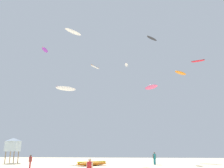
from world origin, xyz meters
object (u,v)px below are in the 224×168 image
kite_aloft_4 (181,73)px  kite_aloft_8 (73,32)px  kite_grounded_near (92,164)px  kite_aloft_3 (66,88)px  kite_aloft_2 (45,50)px  kite_aloft_6 (95,67)px  kite_aloft_5 (126,65)px  kite_aloft_1 (151,87)px  person_foreground (90,168)px  lifeguard_tower (13,144)px  kite_aloft_7 (152,38)px  person_midground (154,157)px  kite_aloft_0 (198,61)px  person_left (30,161)px

kite_aloft_4 → kite_aloft_8: size_ratio=0.63×
kite_grounded_near → kite_aloft_3: (-8.88, 14.05, 14.60)m
kite_grounded_near → kite_aloft_2: 26.41m
kite_aloft_6 → kite_grounded_near: bearing=-79.5°
kite_aloft_5 → kite_aloft_1: bearing=4.8°
kite_aloft_2 → kite_aloft_4: size_ratio=1.21×
kite_aloft_2 → kite_aloft_6: size_ratio=0.92×
person_foreground → lifeguard_tower: 30.27m
lifeguard_tower → kite_aloft_5: (18.91, 14.04, 18.69)m
kite_aloft_6 → kite_aloft_7: (12.13, 3.92, 7.65)m
kite_aloft_3 → kite_aloft_2: bearing=-123.6°
person_midground → kite_aloft_7: (1.06, 11.95, 25.40)m
kite_aloft_0 → kite_aloft_1: kite_aloft_0 is taller
kite_aloft_2 → kite_aloft_3: 9.12m
person_foreground → kite_aloft_7: size_ratio=0.46×
kite_aloft_3 → person_left: bearing=-82.3°
kite_aloft_1 → kite_aloft_4: (2.80, -24.76, -4.55)m
person_midground → kite_aloft_4: kite_aloft_4 is taller
person_midground → kite_grounded_near: person_midground is taller
person_midground → kite_aloft_5: kite_aloft_5 is taller
lifeguard_tower → person_foreground: bearing=-52.0°
kite_aloft_8 → kite_aloft_7: bearing=41.6°
person_left → kite_aloft_8: size_ratio=0.44×
kite_aloft_8 → kite_aloft_1: bearing=50.7°
person_midground → kite_aloft_6: size_ratio=0.60×
kite_aloft_7 → kite_aloft_8: (-14.40, -12.78, -4.00)m
kite_aloft_0 → kite_aloft_6: size_ratio=0.86×
kite_aloft_6 → kite_aloft_8: size_ratio=0.83×
lifeguard_tower → kite_aloft_8: kite_aloft_8 is taller
lifeguard_tower → kite_aloft_4: 30.42m
person_left → kite_aloft_7: bearing=36.3°
person_midground → kite_aloft_7: bearing=-36.7°
person_foreground → kite_aloft_5: kite_aloft_5 is taller
kite_aloft_7 → kite_aloft_1: bearing=96.0°
lifeguard_tower → kite_aloft_8: bearing=-13.4°
person_left → kite_aloft_6: kite_aloft_6 is taller
kite_aloft_1 → kite_aloft_7: kite_aloft_7 is taller
kite_aloft_4 → kite_aloft_3: bearing=138.8°
kite_aloft_8 → person_left: bearing=-99.6°
kite_aloft_4 → kite_aloft_7: bearing=96.6°
kite_aloft_8 → kite_grounded_near: bearing=-36.2°
person_foreground → lifeguard_tower: (-18.61, 23.78, 2.14)m
person_foreground → kite_aloft_3: bearing=45.9°
kite_aloft_4 → kite_aloft_8: bearing=155.2°
kite_aloft_5 → person_left: bearing=-110.9°
person_foreground → person_left: bearing=64.3°
kite_grounded_near → kite_aloft_2: size_ratio=1.64×
person_left → kite_aloft_2: size_ratio=0.57×
person_left → person_foreground: bearing=-68.5°
person_midground → kite_grounded_near: size_ratio=0.40×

